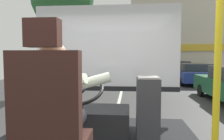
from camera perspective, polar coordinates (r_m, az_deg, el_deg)
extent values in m
cube|color=#383838|center=(10.83, 2.87, -5.39)|extent=(18.00, 44.00, 0.05)
cube|color=silver|center=(10.83, 2.87, -5.25)|extent=(0.12, 39.60, 0.00)
cube|color=#381E19|center=(1.41, -18.48, -8.30)|extent=(0.48, 0.10, 0.66)
cube|color=#381E19|center=(1.38, -18.88, 9.80)|extent=(0.22, 0.10, 0.18)
cylinder|color=black|center=(1.72, -11.22, -14.56)|extent=(0.16, 0.43, 0.16)
cylinder|color=black|center=(1.78, -16.96, -14.05)|extent=(0.16, 0.43, 0.16)
cylinder|color=silver|center=(1.57, -16.06, -9.34)|extent=(0.34, 0.34, 0.54)
cube|color=#B2842D|center=(1.71, -13.99, -5.96)|extent=(0.06, 0.01, 0.33)
sphere|color=#A37A5B|center=(1.52, -16.32, 3.97)|extent=(0.20, 0.20, 0.20)
cylinder|color=silver|center=(1.78, -10.04, -4.37)|extent=(0.61, 0.23, 0.23)
cylinder|color=silver|center=(1.84, -15.62, -4.20)|extent=(0.61, 0.23, 0.23)
cube|color=black|center=(2.75, -7.05, -14.61)|extent=(1.10, 0.56, 0.40)
cylinder|color=black|center=(2.32, -9.06, -9.95)|extent=(0.07, 0.24, 0.43)
torus|color=black|center=(2.20, -9.68, -5.42)|extent=(0.57, 0.53, 0.26)
cylinder|color=black|center=(2.20, -9.68, -5.42)|extent=(0.16, 0.16, 0.09)
cylinder|color=yellow|center=(1.49, 27.61, 3.16)|extent=(0.04, 0.04, 2.13)
cube|color=#333338|center=(2.45, 10.00, -11.89)|extent=(0.26, 0.27, 0.82)
cube|color=#9E9993|center=(2.37, 10.13, -2.06)|extent=(0.23, 0.25, 0.02)
cube|color=silver|center=(3.53, -1.55, 6.78)|extent=(2.50, 0.01, 1.40)
cube|color=black|center=(3.57, -1.53, -5.17)|extent=(2.50, 0.08, 0.08)
cylinder|color=#4C3828|center=(10.43, -13.41, 4.08)|extent=(0.31, 0.31, 3.55)
cube|color=#BCB29E|center=(22.47, 22.29, 8.64)|extent=(13.00, 5.53, 7.38)
cube|color=gold|center=(19.71, 24.63, 5.77)|extent=(12.48, 0.12, 0.60)
cylinder|color=black|center=(9.58, 23.65, -5.25)|extent=(0.14, 0.51, 0.51)
cube|color=navy|center=(13.73, 21.58, -1.34)|extent=(1.99, 3.90, 0.59)
cube|color=#282D33|center=(13.47, 21.92, 0.77)|extent=(1.63, 2.14, 0.45)
cylinder|color=black|center=(15.19, 23.68, -2.03)|extent=(0.14, 0.48, 0.48)
cylinder|color=black|center=(14.70, 16.68, -2.05)|extent=(0.14, 0.48, 0.48)
cylinder|color=black|center=(12.94, 27.09, -3.11)|extent=(0.14, 0.48, 0.48)
cylinder|color=black|center=(12.36, 18.93, -3.20)|extent=(0.14, 0.48, 0.48)
cube|color=silver|center=(18.50, 18.01, 0.06)|extent=(1.79, 3.95, 0.60)
cube|color=#282D33|center=(18.24, 18.21, 1.67)|extent=(1.47, 2.17, 0.46)
cylinder|color=black|center=(19.91, 19.59, -0.58)|extent=(0.14, 0.49, 0.49)
cylinder|color=black|center=(19.55, 14.77, -0.56)|extent=(0.14, 0.49, 0.49)
cylinder|color=black|center=(17.56, 21.59, -1.20)|extent=(0.14, 0.49, 0.49)
cylinder|color=black|center=(17.15, 16.14, -1.19)|extent=(0.14, 0.49, 0.49)
cube|color=#474C51|center=(23.99, 15.18, 1.07)|extent=(1.79, 4.44, 0.65)
cube|color=#282D33|center=(23.71, 15.31, 2.42)|extent=(1.46, 2.44, 0.50)
cylinder|color=black|center=(25.52, 16.50, 0.47)|extent=(0.14, 0.53, 0.53)
cylinder|color=black|center=(25.24, 12.72, 0.50)|extent=(0.14, 0.53, 0.53)
cylinder|color=black|center=(22.83, 17.86, 0.06)|extent=(0.14, 0.53, 0.53)
cylinder|color=black|center=(22.52, 13.65, 0.08)|extent=(0.14, 0.53, 0.53)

